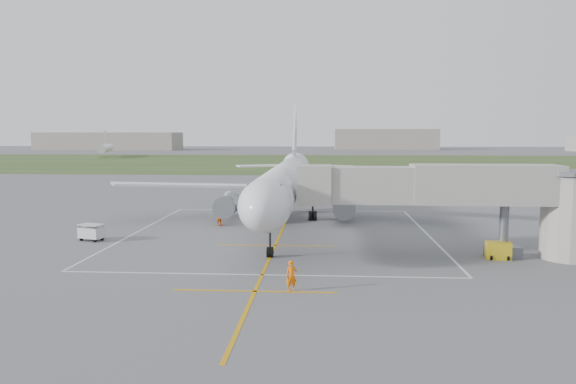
# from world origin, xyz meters

# --- Properties ---
(ground) EXTENTS (700.00, 700.00, 0.00)m
(ground) POSITION_xyz_m (0.00, 0.00, 0.00)
(ground) COLOR #525254
(ground) RESTS_ON ground
(grass_strip) EXTENTS (700.00, 120.00, 0.02)m
(grass_strip) POSITION_xyz_m (0.00, 130.00, 0.01)
(grass_strip) COLOR #344920
(grass_strip) RESTS_ON ground
(apron_markings) EXTENTS (28.20, 60.00, 0.01)m
(apron_markings) POSITION_xyz_m (0.00, -5.82, 0.01)
(apron_markings) COLOR #CA8D0B
(apron_markings) RESTS_ON ground
(airliner) EXTENTS (38.93, 46.75, 13.52)m
(airliner) POSITION_xyz_m (-0.00, 0.75, 4.39)
(airliner) COLOR silver
(airliner) RESTS_ON ground
(jet_bridge) EXTENTS (23.40, 5.00, 7.20)m
(jet_bridge) POSITION_xyz_m (15.72, -13.50, 4.74)
(jet_bridge) COLOR gray
(jet_bridge) RESTS_ON ground
(gpu_unit) EXTENTS (1.85, 1.36, 1.33)m
(gpu_unit) POSITION_xyz_m (17.49, -14.01, 0.66)
(gpu_unit) COLOR gold
(gpu_unit) RESTS_ON ground
(baggage_cart) EXTENTS (2.43, 1.91, 1.48)m
(baggage_cart) POSITION_xyz_m (-16.63, -8.82, 0.76)
(baggage_cart) COLOR silver
(baggage_cart) RESTS_ON ground
(ramp_worker_nose) EXTENTS (0.77, 0.60, 1.87)m
(ramp_worker_nose) POSITION_xyz_m (2.22, -23.80, 0.94)
(ramp_worker_nose) COLOR orange
(ramp_worker_nose) RESTS_ON ground
(ramp_worker_wing) EXTENTS (1.11, 1.02, 1.84)m
(ramp_worker_wing) POSITION_xyz_m (-6.76, 0.20, 0.92)
(ramp_worker_wing) COLOR #F75E07
(ramp_worker_wing) RESTS_ON ground
(distant_hangars) EXTENTS (345.00, 49.00, 12.00)m
(distant_hangars) POSITION_xyz_m (-16.15, 265.19, 5.17)
(distant_hangars) COLOR gray
(distant_hangars) RESTS_ON ground
(distant_aircraft) EXTENTS (206.48, 42.18, 8.85)m
(distant_aircraft) POSITION_xyz_m (11.92, 170.98, 3.59)
(distant_aircraft) COLOR silver
(distant_aircraft) RESTS_ON ground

